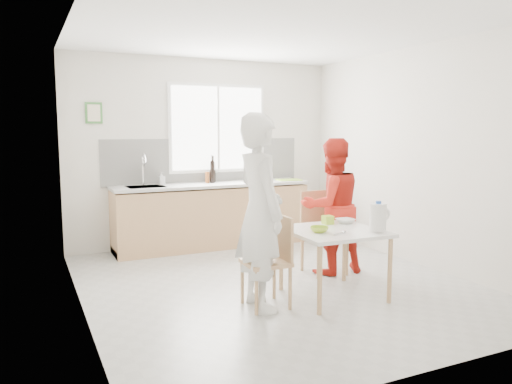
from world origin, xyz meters
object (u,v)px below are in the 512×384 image
person_red (331,206)px  wine_bottle_a (212,172)px  chair_left (272,257)px  bowl_white (345,221)px  chair_far (321,228)px  person_white (260,212)px  bowl_green (319,229)px  milk_jug (378,217)px  wine_bottle_b (213,172)px  dining_table (334,237)px

person_red → wine_bottle_a: bearing=-66.5°
chair_left → bowl_white: 1.04m
chair_far → bowl_white: (-0.07, -0.57, 0.18)m
person_white → bowl_green: size_ratio=10.22×
person_red → wine_bottle_a: person_red is taller
milk_jug → wine_bottle_a: size_ratio=0.89×
bowl_white → person_red: bearing=73.1°
chair_far → wine_bottle_a: size_ratio=3.00×
bowl_white → wine_bottle_b: size_ratio=0.65×
wine_bottle_a → bowl_green: bearing=-87.7°
bowl_green → milk_jug: size_ratio=0.63×
person_red → wine_bottle_a: 2.09m
person_red → milk_jug: 1.03m
person_red → chair_left: bearing=33.6°
dining_table → wine_bottle_b: size_ratio=3.06×
dining_table → wine_bottle_a: size_ratio=2.87×
bowl_white → wine_bottle_a: bearing=104.4°
person_white → bowl_white: (1.12, 0.22, -0.21)m
bowl_white → wine_bottle_a: (-0.62, 2.41, 0.37)m
person_red → bowl_green: (-0.66, -0.77, -0.08)m
dining_table → milk_jug: milk_jug is taller
chair_left → wine_bottle_a: (0.37, 2.63, 0.60)m
wine_bottle_b → bowl_white: bearing=-77.5°
chair_left → bowl_white: size_ratio=4.48×
person_white → milk_jug: bearing=-103.9°
wine_bottle_a → person_white: bearing=-100.8°
dining_table → bowl_white: bearing=38.1°
chair_left → wine_bottle_a: 2.72m
person_red → bowl_white: person_red is taller
dining_table → wine_bottle_a: bearing=96.7°
chair_far → bowl_white: 0.60m
person_red → bowl_white: 0.52m
bowl_white → wine_bottle_a: wine_bottle_a is taller
bowl_green → milk_jug: (0.52, -0.25, 0.13)m
person_red → milk_jug: (-0.14, -1.02, 0.05)m
bowl_white → wine_bottle_b: (-0.56, 2.52, 0.36)m
bowl_green → dining_table: bearing=12.3°
chair_left → wine_bottle_a: size_ratio=2.71×
dining_table → bowl_green: (-0.20, -0.04, 0.10)m
chair_far → wine_bottle_b: size_ratio=3.20×
dining_table → milk_jug: size_ratio=3.22×
dining_table → wine_bottle_a: wine_bottle_a is taller
wine_bottle_a → milk_jug: bearing=-78.0°
chair_left → wine_bottle_b: size_ratio=2.89×
chair_left → chair_far: bearing=128.5°
person_red → milk_jug: person_red is taller
chair_left → person_white: 0.46m
person_red → wine_bottle_b: size_ratio=5.28×
chair_left → person_red: bearing=123.6°
bowl_white → milk_jug: bearing=-89.1°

